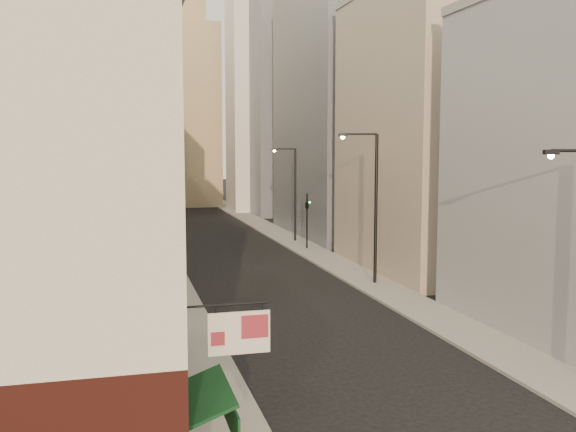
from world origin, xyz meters
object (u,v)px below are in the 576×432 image
(streetlamp_mid, at_px, (372,199))
(streetlamp_far, at_px, (293,189))
(white_tower, at_px, (257,80))
(traffic_light_left, at_px, (150,210))
(traffic_light_right, at_px, (307,208))
(clock_tower, at_px, (172,94))

(streetlamp_mid, bearing_deg, streetlamp_far, 110.71)
(streetlamp_mid, bearing_deg, white_tower, 107.13)
(streetlamp_far, height_order, traffic_light_left, streetlamp_far)
(traffic_light_left, xyz_separation_m, traffic_light_right, (13.37, -1.80, 0.06))
(clock_tower, xyz_separation_m, traffic_light_left, (-5.87, -49.18, -13.96))
(clock_tower, distance_m, streetlamp_mid, 67.60)
(streetlamp_far, xyz_separation_m, traffic_light_right, (-0.04, -4.88, -1.36))
(clock_tower, height_order, traffic_light_right, clock_tower)
(white_tower, height_order, streetlamp_far, white_tower)
(streetlamp_mid, distance_m, streetlamp_far, 20.03)
(white_tower, distance_m, streetlamp_far, 34.99)
(clock_tower, relative_size, streetlamp_mid, 4.56)
(traffic_light_left, bearing_deg, traffic_light_right, 163.09)
(clock_tower, bearing_deg, streetlamp_mid, -83.60)
(streetlamp_mid, distance_m, traffic_light_right, 15.26)
(white_tower, distance_m, traffic_light_left, 41.77)
(streetlamp_far, bearing_deg, clock_tower, 108.58)
(clock_tower, relative_size, traffic_light_left, 8.98)
(white_tower, relative_size, streetlamp_far, 4.65)
(traffic_light_left, bearing_deg, clock_tower, -106.06)
(streetlamp_mid, relative_size, traffic_light_left, 1.97)
(white_tower, relative_size, traffic_light_left, 8.30)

